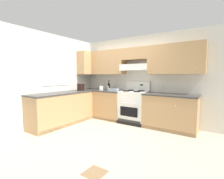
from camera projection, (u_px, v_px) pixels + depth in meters
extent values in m
plane|color=#B2AA99|center=(97.00, 133.00, 3.94)|extent=(7.04, 7.04, 0.00)
cube|color=olive|center=(95.00, 173.00, 2.31)|extent=(0.30, 0.30, 0.01)
cube|color=silver|center=(142.00, 79.00, 4.92)|extent=(4.68, 0.12, 2.55)
cube|color=tan|center=(105.00, 63.00, 5.35)|extent=(1.44, 0.34, 0.76)
cube|color=tan|center=(175.00, 59.00, 4.12)|extent=(1.39, 0.34, 0.76)
cube|color=tan|center=(136.00, 54.00, 4.71)|extent=(0.80, 0.34, 0.34)
cube|color=white|center=(135.00, 67.00, 4.71)|extent=(0.80, 0.46, 0.17)
cube|color=white|center=(132.00, 70.00, 4.53)|extent=(0.80, 0.03, 0.04)
sphere|color=silver|center=(102.00, 71.00, 5.22)|extent=(0.02, 0.02, 0.02)
sphere|color=silver|center=(154.00, 69.00, 4.27)|extent=(0.02, 0.02, 0.02)
sphere|color=silver|center=(196.00, 69.00, 3.72)|extent=(0.02, 0.02, 0.02)
cube|color=silver|center=(115.00, 85.00, 5.38)|extent=(0.08, 0.01, 0.12)
cube|color=silver|center=(115.00, 84.00, 5.38)|extent=(0.03, 0.00, 0.03)
cube|color=silver|center=(115.00, 85.00, 5.38)|extent=(0.03, 0.00, 0.03)
cube|color=silver|center=(162.00, 86.00, 4.53)|extent=(0.08, 0.01, 0.12)
cube|color=silver|center=(162.00, 86.00, 4.52)|extent=(0.03, 0.00, 0.03)
cube|color=silver|center=(162.00, 87.00, 4.53)|extent=(0.03, 0.00, 0.03)
cube|color=silver|center=(56.00, 79.00, 4.81)|extent=(0.12, 4.00, 2.55)
cube|color=white|center=(57.00, 70.00, 4.75)|extent=(0.04, 1.00, 0.92)
cube|color=white|center=(57.00, 70.00, 4.74)|extent=(0.01, 0.90, 0.82)
cube|color=white|center=(57.00, 70.00, 4.74)|extent=(0.01, 0.90, 0.02)
cube|color=tan|center=(87.00, 63.00, 5.54)|extent=(0.34, 0.64, 0.76)
cube|color=tan|center=(102.00, 104.00, 5.36)|extent=(1.51, 0.61, 0.87)
cube|color=#3D3A38|center=(102.00, 90.00, 5.32)|extent=(1.53, 0.63, 0.04)
cube|color=tan|center=(170.00, 113.00, 4.16)|extent=(1.30, 0.61, 0.87)
cube|color=#3D3A38|center=(170.00, 95.00, 4.12)|extent=(1.33, 0.63, 0.04)
cube|color=black|center=(126.00, 123.00, 4.59)|extent=(3.54, 0.06, 0.09)
sphere|color=silver|center=(89.00, 97.00, 5.24)|extent=(0.03, 0.03, 0.03)
sphere|color=silver|center=(175.00, 106.00, 3.77)|extent=(0.03, 0.03, 0.03)
cube|color=tan|center=(62.00, 109.00, 4.59)|extent=(0.61, 1.89, 0.87)
cube|color=#3D3A38|center=(62.00, 93.00, 4.55)|extent=(0.63, 1.91, 0.04)
cube|color=black|center=(69.00, 124.00, 4.47)|extent=(0.06, 1.85, 0.09)
cube|color=white|center=(133.00, 107.00, 4.73)|extent=(0.76, 0.58, 0.91)
cube|color=black|center=(129.00, 112.00, 4.50)|extent=(0.53, 0.01, 0.26)
cylinder|color=silver|center=(128.00, 103.00, 4.46)|extent=(0.65, 0.02, 0.02)
cube|color=#333333|center=(129.00, 122.00, 4.52)|extent=(0.70, 0.01, 0.11)
cube|color=white|center=(134.00, 92.00, 4.69)|extent=(0.76, 0.58, 0.02)
cube|color=white|center=(138.00, 86.00, 4.91)|extent=(0.76, 0.04, 0.29)
cube|color=#053F0C|center=(142.00, 85.00, 4.81)|extent=(0.09, 0.01, 0.04)
cylinder|color=black|center=(126.00, 91.00, 4.67)|extent=(0.19, 0.19, 0.02)
cylinder|color=black|center=(126.00, 91.00, 4.67)|extent=(0.07, 0.07, 0.01)
cylinder|color=black|center=(137.00, 92.00, 4.48)|extent=(0.19, 0.19, 0.02)
cylinder|color=black|center=(137.00, 92.00, 4.48)|extent=(0.07, 0.07, 0.01)
cylinder|color=black|center=(131.00, 90.00, 4.90)|extent=(0.19, 0.19, 0.02)
cylinder|color=black|center=(131.00, 90.00, 4.90)|extent=(0.07, 0.07, 0.01)
cylinder|color=black|center=(141.00, 91.00, 4.71)|extent=(0.19, 0.19, 0.02)
cylinder|color=black|center=(141.00, 91.00, 4.71)|extent=(0.07, 0.07, 0.01)
cylinder|color=white|center=(131.00, 87.00, 5.01)|extent=(0.04, 0.02, 0.04)
cylinder|color=white|center=(135.00, 87.00, 4.93)|extent=(0.04, 0.02, 0.04)
cylinder|color=white|center=(140.00, 87.00, 4.85)|extent=(0.04, 0.02, 0.04)
cylinder|color=white|center=(144.00, 87.00, 4.78)|extent=(0.04, 0.02, 0.04)
cylinder|color=black|center=(109.00, 87.00, 5.27)|extent=(0.07, 0.07, 0.21)
cone|color=black|center=(109.00, 83.00, 5.26)|extent=(0.07, 0.07, 0.04)
cylinder|color=black|center=(109.00, 81.00, 5.25)|extent=(0.03, 0.03, 0.09)
cylinder|color=maroon|center=(109.00, 80.00, 5.25)|extent=(0.03, 0.03, 0.02)
cube|color=silver|center=(108.00, 87.00, 5.23)|extent=(0.07, 0.00, 0.09)
cube|color=#9EADB7|center=(114.00, 91.00, 4.94)|extent=(0.27, 0.18, 0.02)
cube|color=#9EADB7|center=(112.00, 90.00, 4.86)|extent=(0.34, 0.01, 0.08)
cube|color=#9EADB7|center=(116.00, 89.00, 5.03)|extent=(0.34, 0.01, 0.08)
cube|color=#9EADB7|center=(110.00, 89.00, 5.03)|extent=(0.01, 0.19, 0.08)
cube|color=#9EADB7|center=(119.00, 90.00, 4.85)|extent=(0.01, 0.19, 0.08)
cylinder|color=black|center=(81.00, 87.00, 5.11)|extent=(0.23, 0.23, 0.21)
torus|color=black|center=(81.00, 84.00, 5.10)|extent=(0.24, 0.24, 0.01)
cylinder|color=white|center=(101.00, 88.00, 5.28)|extent=(0.13, 0.13, 0.13)
cylinder|color=#9E7A51|center=(101.00, 86.00, 5.28)|extent=(0.04, 0.04, 0.01)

